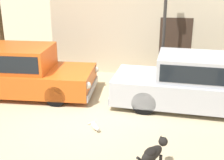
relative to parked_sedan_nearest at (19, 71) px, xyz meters
name	(u,v)px	position (x,y,z in m)	size (l,w,h in m)	color
ground_plane	(75,111)	(2.04, -0.97, -0.73)	(80.00, 80.00, 0.00)	tan
parked_sedan_nearest	(19,71)	(0.00, 0.00, 0.00)	(4.70, 2.06, 1.49)	#D15619
parked_sedan_second	(198,82)	(5.28, -0.07, -0.01)	(4.85, 1.93, 1.48)	#B2B5BA
stray_dog_spotted	(153,153)	(4.22, -3.25, -0.29)	(0.57, 0.83, 0.66)	black
stray_cat	(95,126)	(2.78, -1.81, -0.66)	(0.39, 0.55, 0.16)	beige
street_lamp	(165,5)	(4.27, 1.50, 1.89)	(0.22, 0.22, 4.15)	#2D2B28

